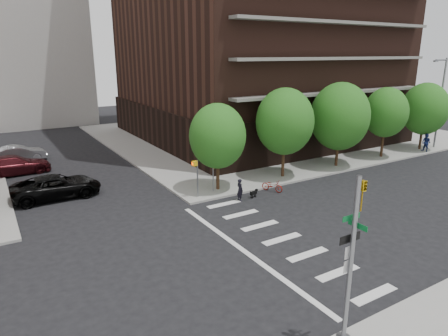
{
  "coord_description": "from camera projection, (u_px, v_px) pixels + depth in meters",
  "views": [
    {
      "loc": [
        -9.83,
        -15.07,
        9.68
      ],
      "look_at": [
        3.0,
        6.0,
        2.5
      ],
      "focal_mm": 32.0,
      "sensor_mm": 36.0,
      "label": 1
    }
  ],
  "objects": [
    {
      "name": "ground",
      "position": [
        235.0,
        253.0,
        19.98
      ],
      "size": [
        120.0,
        120.0,
        0.0
      ],
      "primitive_type": "plane",
      "color": "black",
      "rests_on": "ground"
    },
    {
      "name": "sidewalk_ne",
      "position": [
        271.0,
        133.0,
        49.47
      ],
      "size": [
        39.0,
        33.0,
        0.15
      ],
      "primitive_type": "cube",
      "color": "gray",
      "rests_on": "ground"
    },
    {
      "name": "crosswalk",
      "position": [
        270.0,
        242.0,
        21.08
      ],
      "size": [
        3.85,
        13.0,
        0.01
      ],
      "color": "silver",
      "rests_on": "ground"
    },
    {
      "name": "tree_a",
      "position": [
        218.0,
        136.0,
        27.82
      ],
      "size": [
        4.0,
        4.0,
        5.9
      ],
      "color": "#301E11",
      "rests_on": "sidewalk_ne"
    },
    {
      "name": "tree_b",
      "position": [
        285.0,
        122.0,
        30.67
      ],
      "size": [
        4.5,
        4.5,
        6.65
      ],
      "color": "#301E11",
      "rests_on": "sidewalk_ne"
    },
    {
      "name": "tree_c",
      "position": [
        340.0,
        117.0,
        33.7
      ],
      "size": [
        5.0,
        5.0,
        6.8
      ],
      "color": "#301E11",
      "rests_on": "sidewalk_ne"
    },
    {
      "name": "tree_d",
      "position": [
        386.0,
        112.0,
        36.72
      ],
      "size": [
        4.0,
        4.0,
        6.2
      ],
      "color": "#301E11",
      "rests_on": "sidewalk_ne"
    },
    {
      "name": "tree_e",
      "position": [
        425.0,
        109.0,
        39.75
      ],
      "size": [
        4.5,
        4.5,
        6.35
      ],
      "color": "#301E11",
      "rests_on": "sidewalk_ne"
    },
    {
      "name": "traffic_signal",
      "position": [
        350.0,
        278.0,
        12.84
      ],
      "size": [
        0.9,
        0.75,
        6.0
      ],
      "color": "slate",
      "rests_on": "sidewalk_s"
    },
    {
      "name": "pedestrian_signal",
      "position": [
        201.0,
        172.0,
        27.11
      ],
      "size": [
        2.18,
        0.67,
        2.6
      ],
      "color": "slate",
      "rests_on": "sidewalk_ne"
    },
    {
      "name": "streetlamp",
      "position": [
        440.0,
        97.0,
        40.12
      ],
      "size": [
        2.14,
        0.22,
        9.0
      ],
      "color": "slate",
      "rests_on": "sidewalk_ne"
    },
    {
      "name": "parked_car_black",
      "position": [
        57.0,
        187.0,
        27.37
      ],
      "size": [
        2.69,
        5.82,
        1.62
      ],
      "primitive_type": "imported",
      "rotation": [
        0.0,
        0.0,
        1.57
      ],
      "color": "black",
      "rests_on": "ground"
    },
    {
      "name": "parked_car_maroon",
      "position": [
        14.0,
        165.0,
        32.6
      ],
      "size": [
        2.58,
        5.67,
        1.61
      ],
      "primitive_type": "imported",
      "rotation": [
        0.0,
        0.0,
        1.63
      ],
      "color": "#491218",
      "rests_on": "ground"
    },
    {
      "name": "parked_car_silver",
      "position": [
        19.0,
        154.0,
        36.39
      ],
      "size": [
        2.03,
        4.75,
        1.52
      ],
      "primitive_type": "imported",
      "rotation": [
        0.0,
        0.0,
        1.66
      ],
      "color": "#98999E",
      "rests_on": "ground"
    },
    {
      "name": "scooter",
      "position": [
        272.0,
        186.0,
        28.75
      ],
      "size": [
        1.2,
        1.73,
        0.86
      ],
      "primitive_type": "imported",
      "rotation": [
        0.0,
        0.0,
        0.43
      ],
      "color": "#991309",
      "rests_on": "ground"
    },
    {
      "name": "dog_walker",
      "position": [
        240.0,
        190.0,
        26.81
      ],
      "size": [
        0.57,
        0.39,
        1.54
      ],
      "primitive_type": "imported",
      "rotation": [
        0.0,
        0.0,
        1.6
      ],
      "color": "black",
      "rests_on": "ground"
    },
    {
      "name": "dog",
      "position": [
        254.0,
        193.0,
        27.54
      ],
      "size": [
        0.66,
        0.28,
        0.55
      ],
      "rotation": [
        0.0,
        0.0,
        0.21
      ],
      "color": "black",
      "rests_on": "ground"
    },
    {
      "name": "pedestrian_far",
      "position": [
        426.0,
        143.0,
        39.52
      ],
      "size": [
        0.89,
        0.7,
        1.8
      ],
      "primitive_type": "imported",
      "rotation": [
        0.0,
        0.0,
        -1.59
      ],
      "color": "navy",
      "rests_on": "sidewalk_ne"
    }
  ]
}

